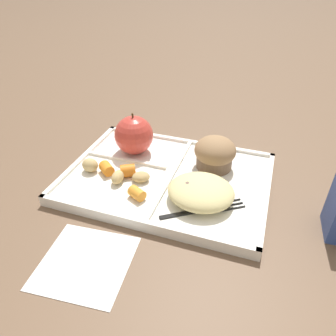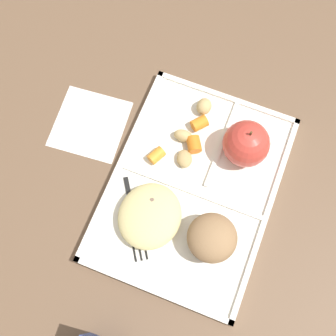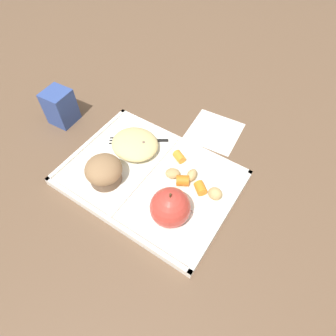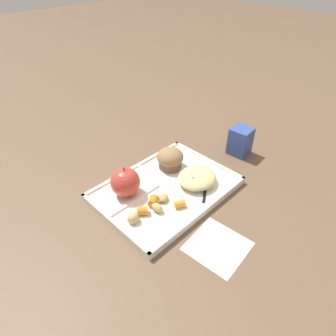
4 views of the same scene
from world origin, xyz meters
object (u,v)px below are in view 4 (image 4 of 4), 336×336
Objects in this scene: lunch_tray at (166,189)px; green_apple at (125,182)px; milk_carton at (240,141)px; plastic_fork at (206,182)px; bran_muffin at (170,159)px.

lunch_tray is 0.12m from green_apple.
milk_carton is (0.39, -0.09, -0.01)m from green_apple.
milk_carton reaches higher than lunch_tray.
lunch_tray is 0.12m from plastic_fork.
green_apple reaches higher than plastic_fork.
lunch_tray is at bearing -32.50° from green_apple.
milk_carton is (0.23, -0.09, 0.00)m from bran_muffin.
green_apple reaches higher than milk_carton.
green_apple is at bearing 180.00° from bran_muffin.
bran_muffin is (0.17, 0.00, -0.01)m from green_apple.
green_apple is 0.40m from milk_carton.
lunch_tray is 2.90× the size of plastic_fork.
milk_carton reaches higher than bran_muffin.
lunch_tray reaches higher than plastic_fork.
lunch_tray is 4.69× the size of bran_muffin.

